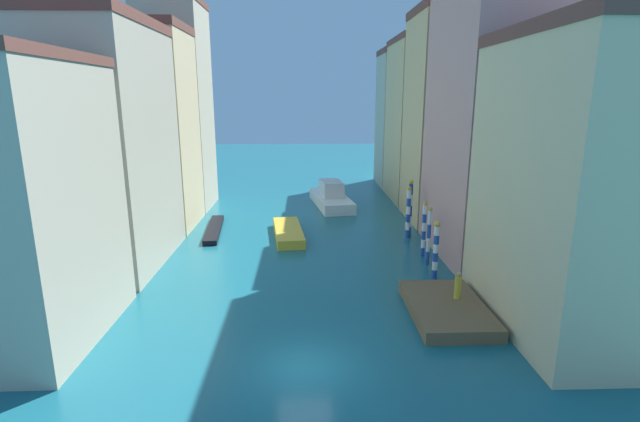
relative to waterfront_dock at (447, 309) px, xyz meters
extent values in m
plane|color=#196070|center=(-7.79, 19.61, -0.35)|extent=(154.00, 154.00, 0.00)
cube|color=#BCB299|center=(-20.93, -1.62, 6.23)|extent=(6.12, 9.14, 13.15)
cube|color=#BCB299|center=(-20.93, 9.24, 7.69)|extent=(6.12, 11.38, 16.08)
cube|color=brown|center=(-20.93, 9.24, 16.08)|extent=(6.24, 11.61, 0.70)
cube|color=beige|center=(-20.93, 19.08, 8.18)|extent=(6.12, 7.61, 17.07)
cube|color=brown|center=(-20.93, 19.08, 17.07)|extent=(6.24, 7.76, 0.71)
cube|color=#BCB299|center=(-20.93, 26.78, 9.91)|extent=(6.12, 7.31, 20.51)
cube|color=brown|center=(-20.93, 26.78, 20.47)|extent=(6.24, 7.46, 0.61)
cube|color=beige|center=(5.35, -1.21, 6.80)|extent=(6.12, 11.26, 14.30)
cube|color=brown|center=(5.35, -1.21, 14.29)|extent=(6.24, 11.49, 0.67)
cube|color=tan|center=(5.35, 10.32, 9.93)|extent=(6.12, 11.23, 20.55)
cube|color=#DBB77A|center=(5.35, 20.61, 9.01)|extent=(6.12, 8.28, 18.72)
cube|color=brown|center=(5.35, 20.61, 18.76)|extent=(6.24, 8.44, 0.79)
cube|color=#DBB77A|center=(5.35, 30.21, 8.36)|extent=(6.12, 10.18, 17.41)
cube|color=brown|center=(5.35, 30.21, 17.39)|extent=(6.24, 10.38, 0.66)
cube|color=#BCB299|center=(5.35, 39.46, 8.13)|extent=(6.12, 7.64, 16.96)
cube|color=brown|center=(5.35, 39.46, 16.98)|extent=(6.24, 7.80, 0.73)
cube|color=brown|center=(0.00, 0.00, 0.00)|extent=(3.99, 6.55, 0.70)
cylinder|color=gold|center=(0.73, 0.59, 1.01)|extent=(0.36, 0.36, 1.32)
sphere|color=tan|center=(0.73, 0.59, 1.80)|extent=(0.26, 0.26, 0.26)
cylinder|color=#1E479E|center=(0.77, 5.28, -0.05)|extent=(0.35, 0.35, 0.59)
cylinder|color=white|center=(0.77, 5.28, 0.54)|extent=(0.35, 0.35, 0.59)
cylinder|color=#1E479E|center=(0.77, 5.28, 1.13)|extent=(0.35, 0.35, 0.59)
cylinder|color=white|center=(0.77, 5.28, 1.72)|extent=(0.35, 0.35, 0.59)
cylinder|color=#1E479E|center=(0.77, 5.28, 2.31)|extent=(0.35, 0.35, 0.59)
cylinder|color=white|center=(0.77, 5.28, 2.91)|extent=(0.35, 0.35, 0.59)
sphere|color=gold|center=(0.77, 5.28, 3.34)|extent=(0.39, 0.39, 0.39)
cylinder|color=#1E479E|center=(0.97, 7.82, 0.15)|extent=(0.27, 0.27, 1.00)
cylinder|color=white|center=(0.97, 7.82, 1.14)|extent=(0.27, 0.27, 1.00)
cylinder|color=#1E479E|center=(0.97, 7.82, 2.14)|extent=(0.27, 0.27, 1.00)
cylinder|color=white|center=(0.97, 7.82, 3.14)|extent=(0.27, 0.27, 1.00)
sphere|color=gold|center=(0.97, 7.82, 3.74)|extent=(0.30, 0.30, 0.30)
cylinder|color=#1E479E|center=(1.10, 9.71, -0.02)|extent=(0.30, 0.30, 0.65)
cylinder|color=white|center=(1.10, 9.71, 0.62)|extent=(0.30, 0.30, 0.65)
cylinder|color=#1E479E|center=(1.10, 9.71, 1.27)|extent=(0.30, 0.30, 0.65)
cylinder|color=white|center=(1.10, 9.71, 1.92)|extent=(0.30, 0.30, 0.65)
cylinder|color=#1E479E|center=(1.10, 9.71, 2.57)|extent=(0.30, 0.30, 0.65)
cylinder|color=white|center=(1.10, 9.71, 3.22)|extent=(0.30, 0.30, 0.65)
sphere|color=gold|center=(1.10, 9.71, 3.67)|extent=(0.33, 0.33, 0.33)
cylinder|color=#1E479E|center=(0.96, 14.40, -0.01)|extent=(0.35, 0.35, 0.69)
cylinder|color=white|center=(0.96, 14.40, 0.68)|extent=(0.35, 0.35, 0.69)
cylinder|color=#1E479E|center=(0.96, 14.40, 1.37)|extent=(0.35, 0.35, 0.69)
cylinder|color=white|center=(0.96, 14.40, 2.05)|extent=(0.35, 0.35, 0.69)
cylinder|color=#1E479E|center=(0.96, 14.40, 2.74)|extent=(0.35, 0.35, 0.69)
cylinder|color=white|center=(0.96, 14.40, 3.42)|extent=(0.35, 0.35, 0.69)
sphere|color=gold|center=(0.96, 14.40, 3.91)|extent=(0.38, 0.38, 0.38)
cylinder|color=#1E479E|center=(1.14, 14.56, 0.11)|extent=(0.35, 0.35, 0.93)
cylinder|color=white|center=(1.14, 14.56, 1.04)|extent=(0.35, 0.35, 0.93)
cylinder|color=#1E479E|center=(1.14, 14.56, 1.97)|extent=(0.35, 0.35, 0.93)
cylinder|color=white|center=(1.14, 14.56, 2.89)|extent=(0.35, 0.35, 0.93)
cylinder|color=#1E479E|center=(1.14, 14.56, 3.82)|extent=(0.35, 0.35, 0.93)
sphere|color=gold|center=(1.14, 14.56, 4.42)|extent=(0.38, 0.38, 0.38)
cube|color=white|center=(-4.84, 26.57, 0.21)|extent=(4.63, 9.93, 1.13)
cube|color=silver|center=(-4.84, 26.57, 1.60)|extent=(2.66, 3.94, 1.63)
cube|color=black|center=(-15.83, 16.83, -0.14)|extent=(1.97, 8.50, 0.42)
cube|color=gold|center=(-9.17, 15.02, 0.04)|extent=(3.02, 7.68, 0.78)
camera|label=1|loc=(-7.73, -23.13, 11.26)|focal=26.03mm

